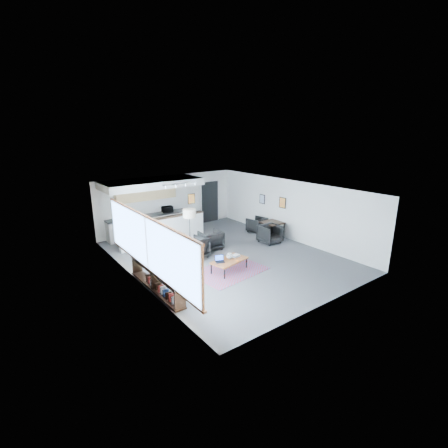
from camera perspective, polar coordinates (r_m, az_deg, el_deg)
room at (r=12.03m, az=0.15°, el=0.14°), size 7.02×9.02×2.62m
window at (r=9.58m, az=-13.37°, el=-3.57°), size 0.10×5.95×1.66m
console at (r=9.95m, az=-11.72°, el=-9.77°), size 0.35×3.00×0.80m
kitchenette at (r=14.54m, az=-12.49°, el=2.90°), size 4.20×1.96×2.60m
doorway at (r=16.87m, az=-2.58°, el=4.02°), size 1.10×0.12×2.15m
track_light at (r=13.26m, az=-7.65°, el=6.94°), size 1.60×0.07×0.15m
wall_art_lower at (r=14.51m, az=10.26°, el=3.69°), size 0.03×0.38×0.48m
wall_art_upper at (r=15.42m, az=6.74°, el=4.38°), size 0.03×0.34×0.44m
kilim_rug at (r=11.17m, az=0.94°, el=-8.24°), size 2.60×1.92×0.01m
coffee_table at (r=11.02m, az=0.95°, el=-6.46°), size 1.38×0.93×0.41m
laptop at (r=10.85m, az=-0.77°, el=-6.31°), size 0.36×0.33×0.21m
ceramic_pot at (r=11.03m, az=1.01°, el=-5.63°), size 0.23×0.23×0.23m
book_stack at (r=11.25m, az=2.04°, el=-5.58°), size 0.31×0.27×0.09m
coaster at (r=10.91m, az=2.36°, el=-6.50°), size 0.11×0.11×0.01m
armchair_left at (r=12.16m, az=-5.14°, el=-4.09°), size 1.01×0.97×0.85m
armchair_right at (r=13.02m, az=-2.33°, el=-2.68°), size 0.85×0.80×0.83m
floor_lamp at (r=12.52m, az=-6.12°, el=1.63°), size 0.65×0.65×1.72m
dining_table at (r=14.48m, az=8.46°, el=0.09°), size 0.86×0.86×0.72m
dining_chair_near at (r=13.90m, az=8.13°, el=-1.83°), size 0.72×0.67×0.73m
dining_chair_far at (r=15.26m, az=5.78°, el=-0.24°), size 0.74×0.71×0.66m
microwave at (r=15.38m, az=-9.95°, el=2.68°), size 0.52×0.34×0.33m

